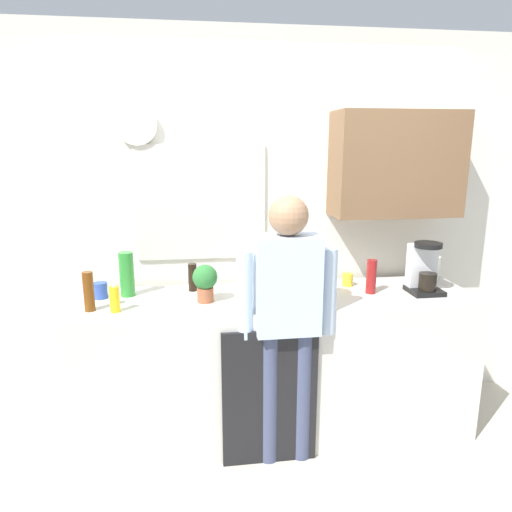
% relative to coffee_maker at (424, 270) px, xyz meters
% --- Properties ---
extents(ground_plane, '(8.00, 8.00, 0.00)m').
position_rel_coffee_maker_xyz_m(ground_plane, '(-0.94, -0.25, -1.08)').
color(ground_plane, beige).
extents(kitchen_counter, '(2.50, 0.64, 0.94)m').
position_rel_coffee_maker_xyz_m(kitchen_counter, '(-0.94, 0.05, -0.61)').
color(kitchen_counter, beige).
rests_on(kitchen_counter, ground_plane).
extents(dishwasher_panel, '(0.56, 0.02, 0.84)m').
position_rel_coffee_maker_xyz_m(dishwasher_panel, '(-1.04, -0.28, -0.66)').
color(dishwasher_panel, black).
rests_on(dishwasher_panel, ground_plane).
extents(back_wall_assembly, '(4.10, 0.42, 2.60)m').
position_rel_coffee_maker_xyz_m(back_wall_assembly, '(-0.84, 0.45, 0.28)').
color(back_wall_assembly, silver).
rests_on(back_wall_assembly, ground_plane).
extents(coffee_maker, '(0.20, 0.20, 0.33)m').
position_rel_coffee_maker_xyz_m(coffee_maker, '(0.00, 0.00, 0.00)').
color(coffee_maker, black).
rests_on(coffee_maker, kitchen_counter).
extents(bottle_dark_sauce, '(0.06, 0.06, 0.18)m').
position_rel_coffee_maker_xyz_m(bottle_dark_sauce, '(-1.47, 0.23, -0.06)').
color(bottle_dark_sauce, black).
rests_on(bottle_dark_sauce, kitchen_counter).
extents(bottle_red_vinegar, '(0.06, 0.06, 0.22)m').
position_rel_coffee_maker_xyz_m(bottle_red_vinegar, '(-0.34, 0.02, -0.04)').
color(bottle_red_vinegar, maroon).
rests_on(bottle_red_vinegar, kitchen_counter).
extents(bottle_clear_soda, '(0.09, 0.09, 0.28)m').
position_rel_coffee_maker_xyz_m(bottle_clear_soda, '(-1.87, 0.18, -0.01)').
color(bottle_clear_soda, '#2D8C33').
rests_on(bottle_clear_soda, kitchen_counter).
extents(bottle_amber_beer, '(0.06, 0.06, 0.23)m').
position_rel_coffee_maker_xyz_m(bottle_amber_beer, '(-2.05, -0.07, -0.03)').
color(bottle_amber_beer, brown).
rests_on(bottle_amber_beer, kitchen_counter).
extents(bottle_olive_oil, '(0.06, 0.06, 0.25)m').
position_rel_coffee_maker_xyz_m(bottle_olive_oil, '(-0.71, -0.01, -0.02)').
color(bottle_olive_oil, olive).
rests_on(bottle_olive_oil, kitchen_counter).
extents(cup_blue_mug, '(0.08, 0.08, 0.10)m').
position_rel_coffee_maker_xyz_m(cup_blue_mug, '(-2.03, 0.15, -0.10)').
color(cup_blue_mug, '#3351B2').
rests_on(cup_blue_mug, kitchen_counter).
extents(cup_yellow_cup, '(0.07, 0.07, 0.09)m').
position_rel_coffee_maker_xyz_m(cup_yellow_cup, '(-0.44, 0.19, -0.10)').
color(cup_yellow_cup, yellow).
rests_on(cup_yellow_cup, kitchen_counter).
extents(potted_plant, '(0.15, 0.15, 0.23)m').
position_rel_coffee_maker_xyz_m(potted_plant, '(-1.39, -0.00, -0.01)').
color(potted_plant, '#9E5638').
rests_on(potted_plant, kitchen_counter).
extents(dish_soap, '(0.06, 0.06, 0.18)m').
position_rel_coffee_maker_xyz_m(dish_soap, '(-1.91, -0.11, -0.07)').
color(dish_soap, yellow).
rests_on(dish_soap, kitchen_counter).
extents(storage_canister, '(0.14, 0.14, 0.17)m').
position_rel_coffee_maker_xyz_m(storage_canister, '(0.17, 0.25, -0.06)').
color(storage_canister, silver).
rests_on(storage_canister, kitchen_counter).
extents(person_at_sink, '(0.57, 0.22, 1.60)m').
position_rel_coffee_maker_xyz_m(person_at_sink, '(-0.94, -0.25, -0.14)').
color(person_at_sink, '#3F4766').
rests_on(person_at_sink, ground_plane).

